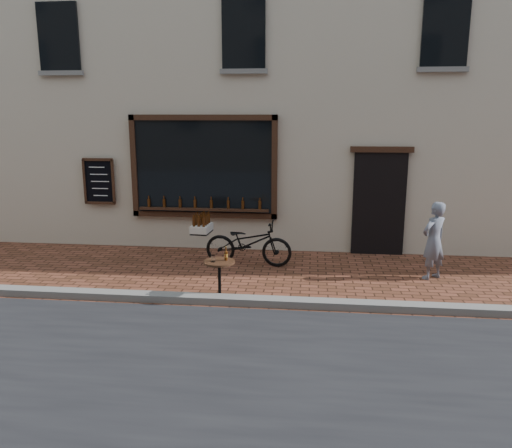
# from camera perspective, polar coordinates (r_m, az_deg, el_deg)

# --- Properties ---
(ground) EXTENTS (90.00, 90.00, 0.00)m
(ground) POSITION_cam_1_polar(r_m,az_deg,el_deg) (7.86, 2.59, -9.84)
(ground) COLOR #4E2919
(ground) RESTS_ON ground
(kerb) EXTENTS (90.00, 0.25, 0.12)m
(kerb) POSITION_cam_1_polar(r_m,az_deg,el_deg) (8.03, 2.69, -8.90)
(kerb) COLOR slate
(kerb) RESTS_ON ground
(shop_building) EXTENTS (28.00, 6.20, 10.00)m
(shop_building) POSITION_cam_1_polar(r_m,az_deg,el_deg) (13.91, 4.77, 20.76)
(shop_building) COLOR #BEB096
(shop_building) RESTS_ON ground
(cargo_bicycle) EXTENTS (2.06, 0.75, 0.99)m
(cargo_bicycle) POSITION_cam_1_polar(r_m,az_deg,el_deg) (9.99, -1.08, -2.10)
(cargo_bicycle) COLOR black
(cargo_bicycle) RESTS_ON ground
(bistro_table) EXTENTS (0.52, 0.52, 0.89)m
(bistro_table) POSITION_cam_1_polar(r_m,az_deg,el_deg) (8.15, -4.19, -5.51)
(bistro_table) COLOR black
(bistro_table) RESTS_ON ground
(pedestrian) EXTENTS (0.63, 0.59, 1.44)m
(pedestrian) POSITION_cam_1_polar(r_m,az_deg,el_deg) (9.67, 19.65, -1.80)
(pedestrian) COLOR slate
(pedestrian) RESTS_ON ground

